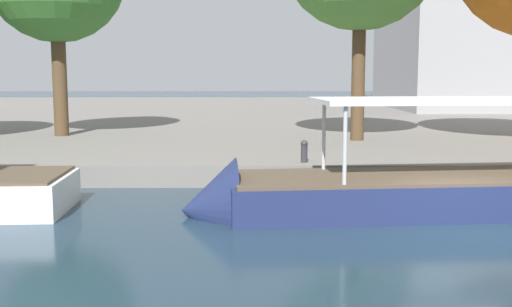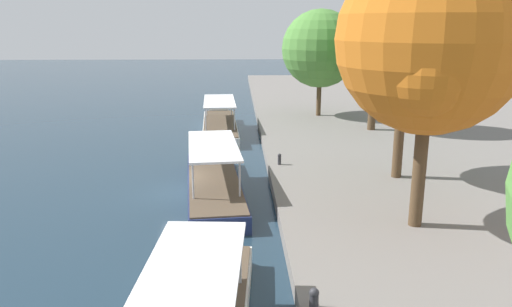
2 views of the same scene
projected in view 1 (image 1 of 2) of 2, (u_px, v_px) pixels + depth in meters
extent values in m
plane|color=#1E3342|center=(468.00, 230.00, 14.28)|extent=(220.00, 220.00, 0.00)
cube|color=slate|center=(317.00, 116.00, 46.75)|extent=(120.00, 55.00, 0.70)
cube|color=navy|center=(455.00, 204.00, 16.20)|extent=(12.15, 4.04, 1.44)
cone|color=navy|center=(209.00, 210.00, 15.54)|extent=(1.64, 2.75, 2.63)
cube|color=brown|center=(456.00, 176.00, 16.11)|extent=(11.90, 3.87, 0.08)
cylinder|color=#B2B2B7|center=(345.00, 145.00, 14.49)|extent=(0.10, 0.10, 1.86)
cylinder|color=#B2B2B7|center=(324.00, 136.00, 16.80)|extent=(0.10, 0.10, 1.86)
cube|color=silver|center=(459.00, 100.00, 15.85)|extent=(7.62, 3.38, 0.12)
cylinder|color=#2D2D33|center=(304.00, 154.00, 20.11)|extent=(0.22, 0.22, 0.55)
sphere|color=#2D2D33|center=(304.00, 144.00, 20.06)|extent=(0.24, 0.24, 0.24)
cylinder|color=#4C3823|center=(60.00, 81.00, 28.41)|extent=(0.66, 0.66, 5.06)
cylinder|color=#4C3823|center=(358.00, 76.00, 26.46)|extent=(0.58, 0.58, 5.55)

